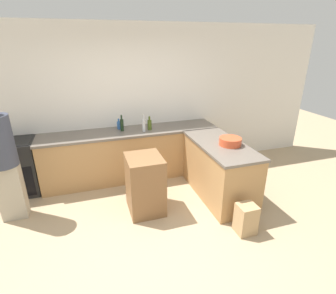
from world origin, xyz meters
TOP-DOWN VIEW (x-y plane):
  - ground_plane at (0.00, 0.00)m, footprint 14.00×14.00m
  - wall_back at (0.00, 2.16)m, footprint 8.00×0.06m
  - counter_back at (0.00, 1.82)m, footprint 3.15×0.65m
  - counter_peninsula at (1.23, 0.76)m, footprint 0.69×1.51m
  - range_oven at (-1.88, 1.83)m, footprint 0.60×0.59m
  - island_table at (-0.01, 0.69)m, footprint 0.50×0.57m
  - mixing_bowl at (1.33, 0.66)m, footprint 0.34×0.34m
  - water_bottle_blue at (-0.18, 1.96)m, footprint 0.07×0.07m
  - vinegar_bottle_clear at (0.22, 1.69)m, footprint 0.06×0.06m
  - olive_oil_bottle at (0.34, 1.77)m, footprint 0.07×0.07m
  - wine_bottle_dark at (-0.14, 1.84)m, footprint 0.06×0.06m
  - person_by_range at (-1.84, 1.10)m, footprint 0.37×0.37m
  - paper_bag at (1.14, -0.21)m, footprint 0.24×0.23m

SIDE VIEW (x-z plane):
  - ground_plane at x=0.00m, z-range 0.00..0.00m
  - paper_bag at x=1.14m, z-range 0.00..0.42m
  - island_table at x=-0.01m, z-range 0.00..0.87m
  - counter_back at x=0.00m, z-range 0.00..0.91m
  - counter_peninsula at x=1.23m, z-range 0.00..0.91m
  - range_oven at x=-1.88m, z-range 0.00..0.92m
  - person_by_range at x=-1.84m, z-range 0.07..1.79m
  - mixing_bowl at x=1.33m, z-range 0.91..1.02m
  - water_bottle_blue at x=-0.18m, z-range 0.89..1.08m
  - olive_oil_bottle at x=0.34m, z-range 0.88..1.13m
  - wine_bottle_dark at x=-0.14m, z-range 0.88..1.17m
  - vinegar_bottle_clear at x=0.22m, z-range 0.88..1.17m
  - wall_back at x=0.00m, z-range 0.00..2.70m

